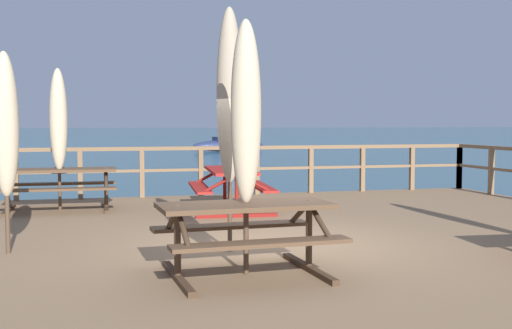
{
  "coord_description": "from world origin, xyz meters",
  "views": [
    {
      "loc": [
        -2.28,
        -8.06,
        2.2
      ],
      "look_at": [
        0.0,
        0.9,
        1.61
      ],
      "focal_mm": 44.97,
      "sensor_mm": 36.0,
      "label": 1
    }
  ],
  "objects_px": {
    "patio_umbrella_tall_back_right": "(5,125)",
    "patio_umbrella_tall_mid_left": "(230,97)",
    "patio_umbrella_short_front": "(246,113)",
    "picnic_table_mid_left": "(245,223)",
    "picnic_table_back_right": "(58,180)",
    "sailboat_distant": "(229,145)",
    "picnic_table_mid_right": "(230,180)",
    "patio_umbrella_short_mid": "(58,120)"
  },
  "relations": [
    {
      "from": "picnic_table_back_right",
      "to": "sailboat_distant",
      "type": "relative_size",
      "value": 0.27
    },
    {
      "from": "picnic_table_mid_left",
      "to": "patio_umbrella_tall_mid_left",
      "type": "distance_m",
      "value": 1.9
    },
    {
      "from": "patio_umbrella_short_mid",
      "to": "sailboat_distant",
      "type": "bearing_deg",
      "value": 73.62
    },
    {
      "from": "picnic_table_mid_left",
      "to": "picnic_table_mid_right",
      "type": "bearing_deg",
      "value": 79.81
    },
    {
      "from": "patio_umbrella_short_front",
      "to": "patio_umbrella_short_mid",
      "type": "relative_size",
      "value": 1.03
    },
    {
      "from": "picnic_table_mid_right",
      "to": "picnic_table_mid_left",
      "type": "distance_m",
      "value": 5.0
    },
    {
      "from": "patio_umbrella_short_front",
      "to": "patio_umbrella_short_mid",
      "type": "height_order",
      "value": "patio_umbrella_short_front"
    },
    {
      "from": "picnic_table_mid_right",
      "to": "patio_umbrella_short_front",
      "type": "distance_m",
      "value": 5.05
    },
    {
      "from": "picnic_table_mid_right",
      "to": "patio_umbrella_short_front",
      "type": "bearing_deg",
      "value": -100.06
    },
    {
      "from": "picnic_table_mid_left",
      "to": "sailboat_distant",
      "type": "height_order",
      "value": "sailboat_distant"
    },
    {
      "from": "picnic_table_mid_left",
      "to": "sailboat_distant",
      "type": "bearing_deg",
      "value": 78.42
    },
    {
      "from": "picnic_table_mid_left",
      "to": "patio_umbrella_tall_back_right",
      "type": "relative_size",
      "value": 0.76
    },
    {
      "from": "picnic_table_mid_right",
      "to": "patio_umbrella_tall_back_right",
      "type": "xyz_separation_m",
      "value": [
        -3.45,
        -3.07,
        1.01
      ]
    },
    {
      "from": "picnic_table_mid_left",
      "to": "picnic_table_back_right",
      "type": "relative_size",
      "value": 0.89
    },
    {
      "from": "picnic_table_back_right",
      "to": "sailboat_distant",
      "type": "xyz_separation_m",
      "value": [
        10.99,
        37.26,
        -0.66
      ]
    },
    {
      "from": "picnic_table_back_right",
      "to": "picnic_table_mid_left",
      "type": "bearing_deg",
      "value": -69.32
    },
    {
      "from": "patio_umbrella_short_front",
      "to": "patio_umbrella_tall_mid_left",
      "type": "distance_m",
      "value": 1.26
    },
    {
      "from": "patio_umbrella_tall_back_right",
      "to": "patio_umbrella_short_front",
      "type": "bearing_deg",
      "value": -34.49
    },
    {
      "from": "picnic_table_mid_left",
      "to": "sailboat_distant",
      "type": "xyz_separation_m",
      "value": [
        8.82,
        43.01,
        -0.65
      ]
    },
    {
      "from": "patio_umbrella_short_front",
      "to": "picnic_table_mid_left",
      "type": "bearing_deg",
      "value": -108.92
    },
    {
      "from": "patio_umbrella_short_front",
      "to": "patio_umbrella_tall_mid_left",
      "type": "xyz_separation_m",
      "value": [
        0.09,
        1.24,
        0.22
      ]
    },
    {
      "from": "patio_umbrella_short_mid",
      "to": "patio_umbrella_tall_mid_left",
      "type": "height_order",
      "value": "patio_umbrella_tall_mid_left"
    },
    {
      "from": "picnic_table_mid_left",
      "to": "patio_umbrella_short_mid",
      "type": "xyz_separation_m",
      "value": [
        -2.14,
        5.76,
        1.1
      ]
    },
    {
      "from": "picnic_table_back_right",
      "to": "patio_umbrella_tall_mid_left",
      "type": "xyz_separation_m",
      "value": [
        2.28,
        -4.44,
        1.36
      ]
    },
    {
      "from": "picnic_table_mid_left",
      "to": "patio_umbrella_tall_mid_left",
      "type": "height_order",
      "value": "patio_umbrella_tall_mid_left"
    },
    {
      "from": "patio_umbrella_short_front",
      "to": "sailboat_distant",
      "type": "bearing_deg",
      "value": 78.43
    },
    {
      "from": "patio_umbrella_short_front",
      "to": "patio_umbrella_short_mid",
      "type": "xyz_separation_m",
      "value": [
        -2.16,
        5.69,
        -0.05
      ]
    },
    {
      "from": "patio_umbrella_tall_back_right",
      "to": "patio_umbrella_short_mid",
      "type": "relative_size",
      "value": 0.95
    },
    {
      "from": "patio_umbrella_tall_back_right",
      "to": "patio_umbrella_short_front",
      "type": "height_order",
      "value": "patio_umbrella_short_front"
    },
    {
      "from": "picnic_table_back_right",
      "to": "sailboat_distant",
      "type": "distance_m",
      "value": 38.86
    },
    {
      "from": "picnic_table_back_right",
      "to": "patio_umbrella_short_mid",
      "type": "bearing_deg",
      "value": 12.29
    },
    {
      "from": "patio_umbrella_tall_back_right",
      "to": "sailboat_distant",
      "type": "relative_size",
      "value": 0.32
    },
    {
      "from": "picnic_table_mid_left",
      "to": "patio_umbrella_short_front",
      "type": "height_order",
      "value": "patio_umbrella_short_front"
    },
    {
      "from": "patio_umbrella_short_mid",
      "to": "picnic_table_mid_right",
      "type": "bearing_deg",
      "value": -15.49
    },
    {
      "from": "picnic_table_back_right",
      "to": "patio_umbrella_tall_back_right",
      "type": "xyz_separation_m",
      "value": [
        -0.39,
        -3.9,
        1.01
      ]
    },
    {
      "from": "picnic_table_mid_right",
      "to": "patio_umbrella_short_front",
      "type": "height_order",
      "value": "patio_umbrella_short_front"
    },
    {
      "from": "picnic_table_mid_right",
      "to": "sailboat_distant",
      "type": "bearing_deg",
      "value": 78.24
    },
    {
      "from": "picnic_table_mid_left",
      "to": "patio_umbrella_tall_mid_left",
      "type": "xyz_separation_m",
      "value": [
        0.11,
        1.31,
        1.37
      ]
    },
    {
      "from": "patio_umbrella_tall_back_right",
      "to": "patio_umbrella_tall_mid_left",
      "type": "distance_m",
      "value": 2.75
    },
    {
      "from": "patio_umbrella_short_front",
      "to": "picnic_table_mid_right",
      "type": "bearing_deg",
      "value": 79.94
    },
    {
      "from": "picnic_table_mid_right",
      "to": "patio_umbrella_tall_mid_left",
      "type": "height_order",
      "value": "patio_umbrella_tall_mid_left"
    },
    {
      "from": "patio_umbrella_short_front",
      "to": "patio_umbrella_tall_mid_left",
      "type": "relative_size",
      "value": 0.89
    }
  ]
}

